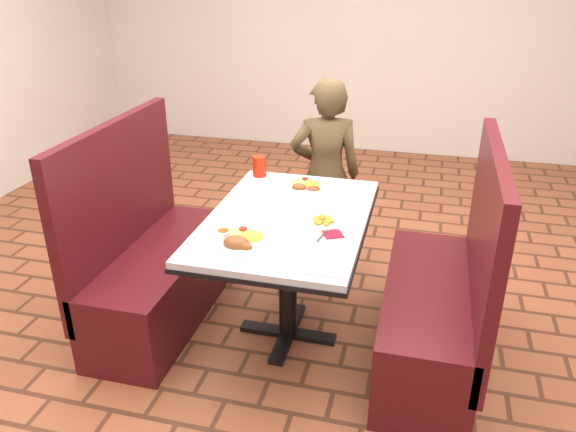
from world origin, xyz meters
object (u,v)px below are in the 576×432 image
object	(u,v)px
near_dinner_plate	(241,237)
booth_bench_left	(155,267)
booth_bench_right	(438,306)
diner_person	(325,175)
red_tumbler	(259,166)
plantain_plate	(323,221)
dining_table	(288,233)
far_dinner_plate	(306,184)

from	to	relation	value
near_dinner_plate	booth_bench_left	bearing A→B (deg)	152.39
booth_bench_left	booth_bench_right	distance (m)	1.60
booth_bench_left	booth_bench_right	world-z (taller)	same
diner_person	red_tumbler	size ratio (longest dim) A/B	10.55
booth_bench_right	plantain_plate	world-z (taller)	booth_bench_right
diner_person	plantain_plate	distance (m)	0.97
red_tumbler	booth_bench_right	bearing A→B (deg)	-25.24
booth_bench_left	plantain_plate	world-z (taller)	booth_bench_left
booth_bench_right	near_dinner_plate	world-z (taller)	booth_bench_right
dining_table	red_tumbler	distance (m)	0.63
diner_person	near_dinner_plate	bearing A→B (deg)	68.52
booth_bench_left	diner_person	world-z (taller)	diner_person
booth_bench_right	plantain_plate	xyz separation A→B (m)	(-0.61, -0.04, 0.43)
plantain_plate	red_tumbler	distance (m)	0.76
red_tumbler	dining_table	bearing A→B (deg)	-59.14
near_dinner_plate	red_tumbler	xyz separation A→B (m)	(-0.18, 0.87, 0.03)
far_dinner_plate	dining_table	bearing A→B (deg)	-90.85
booth_bench_right	red_tumbler	distance (m)	1.32
diner_person	far_dinner_plate	size ratio (longest dim) A/B	5.01
far_dinner_plate	plantain_plate	distance (m)	0.48
booth_bench_left	far_dinner_plate	world-z (taller)	booth_bench_left
booth_bench_right	plantain_plate	distance (m)	0.75
booth_bench_left	diner_person	distance (m)	1.27
diner_person	near_dinner_plate	xyz separation A→B (m)	(-0.16, -1.26, 0.14)
red_tumbler	diner_person	bearing A→B (deg)	49.11
far_dinner_plate	plantain_plate	xyz separation A→B (m)	(0.19, -0.44, -0.01)
far_dinner_plate	plantain_plate	size ratio (longest dim) A/B	1.40
booth_bench_left	near_dinner_plate	size ratio (longest dim) A/B	4.23
booth_bench_right	diner_person	distance (m)	1.24
booth_bench_right	far_dinner_plate	bearing A→B (deg)	153.43
dining_table	near_dinner_plate	distance (m)	0.39
booth_bench_left	far_dinner_plate	bearing A→B (deg)	26.23
red_tumbler	near_dinner_plate	bearing A→B (deg)	-78.51
dining_table	plantain_plate	world-z (taller)	plantain_plate
diner_person	plantain_plate	xyz separation A→B (m)	(0.17, -0.95, 0.12)
dining_table	plantain_plate	xyz separation A→B (m)	(0.19, -0.04, 0.11)
near_dinner_plate	plantain_plate	xyz separation A→B (m)	(0.33, 0.30, -0.02)
booth_bench_right	diner_person	xyz separation A→B (m)	(-0.78, 0.91, 0.32)
diner_person	near_dinner_plate	size ratio (longest dim) A/B	4.55
diner_person	plantain_plate	world-z (taller)	diner_person
booth_bench_right	near_dinner_plate	distance (m)	1.09
far_dinner_plate	near_dinner_plate	bearing A→B (deg)	-100.82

